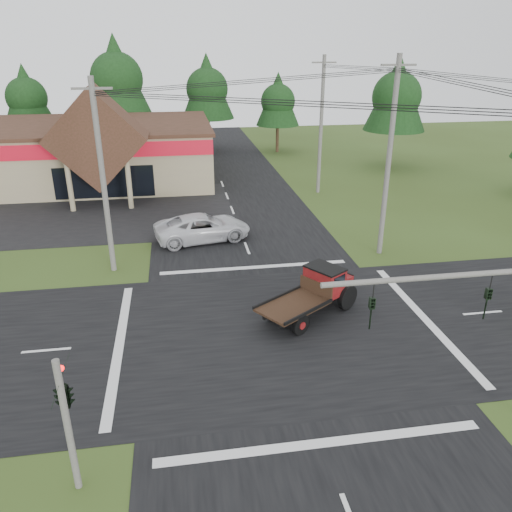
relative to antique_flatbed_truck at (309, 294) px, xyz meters
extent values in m
plane|color=#344619|center=(-1.68, -1.16, -1.11)|extent=(120.00, 120.00, 0.00)
cube|color=black|center=(-1.68, -1.16, -1.10)|extent=(12.00, 120.00, 0.02)
cube|color=black|center=(-1.68, -1.16, -1.10)|extent=(120.00, 12.00, 0.02)
cube|color=black|center=(-15.68, 17.84, -1.10)|extent=(28.00, 14.00, 0.02)
cube|color=tan|center=(-17.68, 28.84, 1.39)|extent=(30.00, 15.00, 5.00)
cube|color=#372516|center=(-17.68, 28.84, 3.94)|extent=(30.40, 15.40, 0.30)
cube|color=#B70E20|center=(-17.68, 21.29, 2.99)|extent=(30.00, 0.12, 1.20)
cube|color=#372516|center=(-11.68, 20.34, 4.19)|extent=(7.78, 4.00, 7.78)
cylinder|color=tan|center=(-13.88, 18.64, 0.89)|extent=(0.40, 0.40, 4.00)
cylinder|color=tan|center=(-9.48, 18.64, 0.89)|extent=(0.40, 0.40, 4.00)
cube|color=black|center=(-11.68, 21.32, 0.39)|extent=(8.00, 0.08, 2.60)
cylinder|color=#595651|center=(1.82, -8.66, 4.89)|extent=(8.00, 0.16, 0.16)
imported|color=black|center=(2.82, -8.66, 3.89)|extent=(0.16, 0.20, 1.00)
imported|color=black|center=(-0.68, -8.66, 3.89)|extent=(0.16, 0.20, 1.00)
cylinder|color=#595651|center=(-9.18, -8.66, 1.09)|extent=(0.20, 0.20, 4.40)
imported|color=black|center=(-9.18, -8.46, 2.59)|extent=(0.53, 2.48, 1.00)
sphere|color=#FF0C0C|center=(-9.18, -8.31, 2.79)|extent=(0.18, 0.18, 0.18)
cylinder|color=#595651|center=(-9.68, 6.84, 4.14)|extent=(0.30, 0.30, 10.50)
cube|color=#595651|center=(-9.68, 6.84, 8.79)|extent=(2.00, 0.12, 0.12)
cylinder|color=#595651|center=(6.32, 6.84, 4.64)|extent=(0.30, 0.30, 11.50)
cube|color=#595651|center=(6.32, 6.84, 9.79)|extent=(2.00, 0.12, 0.12)
cylinder|color=#595651|center=(6.32, 20.84, 4.49)|extent=(0.30, 0.30, 11.20)
cube|color=#595651|center=(6.32, 20.84, 9.49)|extent=(2.00, 0.12, 0.12)
cylinder|color=#332316|center=(-21.68, 40.84, 0.64)|extent=(0.36, 0.36, 3.50)
cone|color=black|center=(-21.68, 40.84, 5.69)|extent=(5.60, 5.60, 6.60)
sphere|color=black|center=(-21.68, 40.84, 5.39)|extent=(4.40, 4.40, 4.40)
cylinder|color=#332316|center=(-11.68, 39.84, 1.16)|extent=(0.36, 0.36, 4.55)
cone|color=black|center=(-11.68, 39.84, 7.73)|extent=(7.28, 7.28, 8.58)
sphere|color=black|center=(-11.68, 39.84, 7.34)|extent=(5.72, 5.72, 5.72)
cylinder|color=#332316|center=(-1.68, 40.84, 0.81)|extent=(0.36, 0.36, 3.85)
cone|color=black|center=(-1.68, 40.84, 6.37)|extent=(6.16, 6.16, 7.26)
sphere|color=black|center=(-1.68, 40.84, 6.04)|extent=(4.84, 4.84, 4.84)
cylinder|color=#332316|center=(6.32, 38.84, 0.46)|extent=(0.36, 0.36, 3.15)
cone|color=black|center=(6.32, 38.84, 5.01)|extent=(5.04, 5.04, 5.94)
sphere|color=black|center=(6.32, 38.84, 4.74)|extent=(3.96, 3.96, 3.96)
cylinder|color=#332316|center=(16.32, 28.84, 0.81)|extent=(0.36, 0.36, 3.85)
cone|color=black|center=(16.32, 28.84, 6.37)|extent=(6.16, 6.16, 7.26)
sphere|color=black|center=(16.32, 28.84, 6.04)|extent=(4.84, 4.84, 4.84)
imported|color=silver|center=(-4.33, 10.81, -0.25)|extent=(6.66, 4.03, 1.73)
camera|label=1|loc=(-5.79, -20.13, 10.79)|focal=35.00mm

